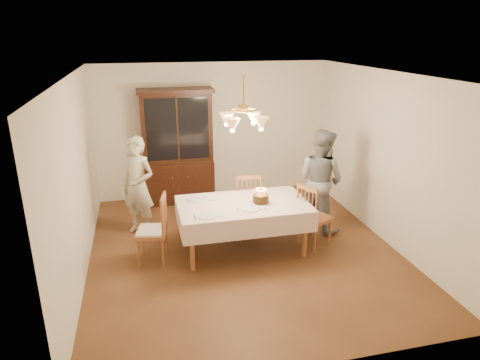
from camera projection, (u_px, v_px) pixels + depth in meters
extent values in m
plane|color=#522E17|center=(243.00, 249.00, 6.51)|extent=(5.00, 5.00, 0.00)
plane|color=white|center=(243.00, 74.00, 5.65)|extent=(5.00, 5.00, 0.00)
plane|color=white|center=(213.00, 130.00, 8.38)|extent=(4.50, 0.00, 4.50)
plane|color=white|center=(311.00, 251.00, 3.79)|extent=(4.50, 0.00, 4.50)
plane|color=white|center=(77.00, 180.00, 5.59)|extent=(0.00, 5.00, 5.00)
plane|color=white|center=(385.00, 158.00, 6.58)|extent=(0.00, 5.00, 5.00)
cube|color=brown|center=(243.00, 205.00, 6.27)|extent=(1.80, 1.00, 0.04)
cube|color=white|center=(243.00, 203.00, 6.26)|extent=(1.90, 1.10, 0.01)
cylinder|color=brown|center=(192.00, 247.00, 5.83)|extent=(0.07, 0.07, 0.71)
cylinder|color=brown|center=(305.00, 235.00, 6.19)|extent=(0.07, 0.07, 0.71)
cylinder|color=brown|center=(185.00, 222.00, 6.60)|extent=(0.07, 0.07, 0.71)
cylinder|color=brown|center=(286.00, 212.00, 6.96)|extent=(0.07, 0.07, 0.71)
cube|color=black|center=(179.00, 181.00, 8.27)|extent=(1.30, 0.50, 0.80)
cube|color=black|center=(177.00, 127.00, 7.97)|extent=(1.30, 0.40, 1.30)
cube|color=black|center=(178.00, 129.00, 7.79)|extent=(1.14, 0.01, 1.14)
cube|color=black|center=(175.00, 90.00, 7.70)|extent=(1.38, 0.54, 0.06)
cube|color=brown|center=(247.00, 203.00, 7.06)|extent=(0.49, 0.47, 0.05)
cube|color=brown|center=(249.00, 177.00, 6.71)|extent=(0.40, 0.08, 0.06)
cylinder|color=brown|center=(256.00, 212.00, 7.31)|extent=(0.04, 0.04, 0.43)
cylinder|color=brown|center=(235.00, 213.00, 7.27)|extent=(0.04, 0.04, 0.43)
cylinder|color=brown|center=(259.00, 220.00, 6.99)|extent=(0.04, 0.04, 0.43)
cylinder|color=brown|center=(237.00, 221.00, 6.96)|extent=(0.04, 0.04, 0.43)
cube|color=brown|center=(152.00, 232.00, 6.05)|extent=(0.50, 0.51, 0.05)
cube|color=brown|center=(163.00, 198.00, 5.88)|extent=(0.11, 0.40, 0.06)
cylinder|color=brown|center=(143.00, 241.00, 6.29)|extent=(0.04, 0.04, 0.43)
cylinder|color=brown|center=(138.00, 253.00, 5.95)|extent=(0.04, 0.04, 0.43)
cylinder|color=brown|center=(166.00, 241.00, 6.30)|extent=(0.04, 0.04, 0.43)
cylinder|color=brown|center=(163.00, 253.00, 5.96)|extent=(0.04, 0.04, 0.43)
cube|color=silver|center=(151.00, 230.00, 6.04)|extent=(0.45, 0.47, 0.03)
cube|color=brown|center=(314.00, 218.00, 6.52)|extent=(0.57, 0.58, 0.05)
cube|color=brown|center=(308.00, 189.00, 6.24)|extent=(0.20, 0.38, 0.06)
cylinder|color=brown|center=(330.00, 233.00, 6.56)|extent=(0.04, 0.04, 0.43)
cylinder|color=brown|center=(312.00, 225.00, 6.83)|extent=(0.04, 0.04, 0.43)
cylinder|color=brown|center=(315.00, 239.00, 6.36)|extent=(0.04, 0.04, 0.43)
cylinder|color=brown|center=(297.00, 231.00, 6.63)|extent=(0.04, 0.04, 0.43)
imported|color=beige|center=(138.00, 186.00, 6.80)|extent=(0.70, 0.66, 1.61)
imported|color=slate|center=(320.00, 180.00, 6.97)|extent=(0.96, 1.03, 1.69)
cylinder|color=white|center=(261.00, 203.00, 6.26)|extent=(0.30, 0.30, 0.01)
cylinder|color=#321B0B|center=(261.00, 198.00, 6.23)|extent=(0.23, 0.23, 0.13)
cylinder|color=#598CD8|center=(265.00, 192.00, 6.22)|extent=(0.01, 0.01, 0.07)
sphere|color=#FFB23F|center=(265.00, 189.00, 6.20)|extent=(0.01, 0.01, 0.01)
cylinder|color=pink|center=(265.00, 191.00, 6.24)|extent=(0.01, 0.01, 0.07)
sphere|color=#FFB23F|center=(265.00, 189.00, 6.23)|extent=(0.01, 0.01, 0.01)
cylinder|color=#EACC66|center=(263.00, 191.00, 6.26)|extent=(0.01, 0.01, 0.07)
sphere|color=#FFB23F|center=(263.00, 188.00, 6.24)|extent=(0.01, 0.01, 0.01)
cylinder|color=#598CD8|center=(261.00, 190.00, 6.27)|extent=(0.01, 0.01, 0.07)
sphere|color=#FFB23F|center=(261.00, 188.00, 6.25)|extent=(0.01, 0.01, 0.01)
cylinder|color=pink|center=(260.00, 190.00, 6.26)|extent=(0.01, 0.01, 0.07)
sphere|color=#FFB23F|center=(260.00, 188.00, 6.25)|extent=(0.01, 0.01, 0.01)
cylinder|color=#EACC66|center=(258.00, 191.00, 6.25)|extent=(0.01, 0.01, 0.07)
sphere|color=#FFB23F|center=(258.00, 188.00, 6.24)|extent=(0.01, 0.01, 0.01)
cylinder|color=#598CD8|center=(257.00, 191.00, 6.23)|extent=(0.01, 0.01, 0.07)
sphere|color=#FFB23F|center=(257.00, 189.00, 6.22)|extent=(0.01, 0.01, 0.01)
cylinder|color=pink|center=(256.00, 192.00, 6.21)|extent=(0.01, 0.01, 0.07)
sphere|color=#FFB23F|center=(256.00, 189.00, 6.20)|extent=(0.01, 0.01, 0.01)
cylinder|color=#EACC66|center=(256.00, 193.00, 6.19)|extent=(0.01, 0.01, 0.07)
sphere|color=#FFB23F|center=(256.00, 190.00, 6.17)|extent=(0.01, 0.01, 0.01)
cylinder|color=#598CD8|center=(257.00, 193.00, 6.16)|extent=(0.01, 0.01, 0.07)
sphere|color=#FFB23F|center=(257.00, 191.00, 6.15)|extent=(0.01, 0.01, 0.01)
cylinder|color=pink|center=(259.00, 194.00, 6.15)|extent=(0.01, 0.01, 0.07)
sphere|color=#FFB23F|center=(259.00, 191.00, 6.13)|extent=(0.01, 0.01, 0.01)
cylinder|color=#EACC66|center=(260.00, 194.00, 6.14)|extent=(0.01, 0.01, 0.07)
sphere|color=#FFB23F|center=(260.00, 191.00, 6.12)|extent=(0.01, 0.01, 0.01)
cylinder|color=#598CD8|center=(262.00, 194.00, 6.14)|extent=(0.01, 0.01, 0.07)
sphere|color=#FFB23F|center=(262.00, 191.00, 6.12)|extent=(0.01, 0.01, 0.01)
cylinder|color=pink|center=(264.00, 194.00, 6.15)|extent=(0.01, 0.01, 0.07)
sphere|color=#FFB23F|center=(264.00, 191.00, 6.13)|extent=(0.01, 0.01, 0.01)
cylinder|color=#EACC66|center=(265.00, 193.00, 6.17)|extent=(0.01, 0.01, 0.07)
sphere|color=#FFB23F|center=(265.00, 190.00, 6.15)|extent=(0.01, 0.01, 0.01)
cylinder|color=#598CD8|center=(266.00, 192.00, 6.19)|extent=(0.01, 0.01, 0.07)
sphere|color=#FFB23F|center=(266.00, 190.00, 6.18)|extent=(0.01, 0.01, 0.01)
cylinder|color=white|center=(207.00, 216.00, 5.81)|extent=(0.23, 0.23, 0.02)
cube|color=silver|center=(195.00, 217.00, 5.77)|extent=(0.01, 0.16, 0.01)
cube|color=silver|center=(219.00, 215.00, 5.84)|extent=(0.10, 0.10, 0.01)
cylinder|color=white|center=(251.00, 208.00, 6.05)|extent=(0.27, 0.27, 0.02)
cube|color=silver|center=(238.00, 210.00, 6.02)|extent=(0.02, 0.16, 0.01)
cube|color=silver|center=(263.00, 207.00, 6.09)|extent=(0.10, 0.10, 0.01)
cylinder|color=white|center=(200.00, 200.00, 6.36)|extent=(0.25, 0.25, 0.02)
cube|color=silver|center=(188.00, 201.00, 6.33)|extent=(0.01, 0.16, 0.01)
cube|color=silver|center=(211.00, 199.00, 6.40)|extent=(0.10, 0.10, 0.01)
cylinder|color=#BF8C3F|center=(243.00, 90.00, 5.72)|extent=(0.02, 0.02, 0.40)
cylinder|color=#BF8C3F|center=(243.00, 108.00, 5.80)|extent=(0.12, 0.12, 0.10)
cone|color=#D8994C|center=(254.00, 118.00, 6.09)|extent=(0.22, 0.22, 0.18)
sphere|color=#FFD899|center=(253.00, 123.00, 6.11)|extent=(0.07, 0.07, 0.07)
cone|color=#D8994C|center=(226.00, 119.00, 6.00)|extent=(0.22, 0.22, 0.18)
sphere|color=#FFD899|center=(226.00, 124.00, 6.02)|extent=(0.07, 0.07, 0.07)
cone|color=#D8994C|center=(232.00, 125.00, 5.64)|extent=(0.22, 0.22, 0.18)
sphere|color=#FFD899|center=(232.00, 130.00, 5.66)|extent=(0.07, 0.07, 0.07)
cone|color=#D8994C|center=(261.00, 124.00, 5.72)|extent=(0.22, 0.22, 0.18)
sphere|color=#FFD899|center=(261.00, 129.00, 5.75)|extent=(0.07, 0.07, 0.07)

